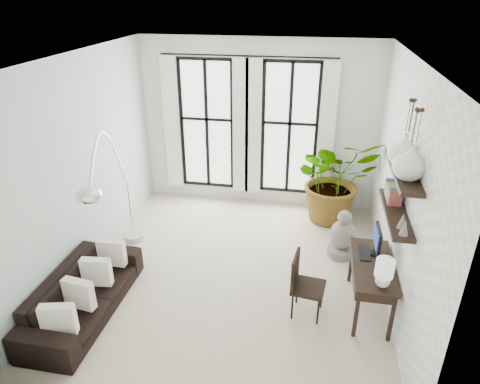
% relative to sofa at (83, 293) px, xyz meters
% --- Properties ---
extents(floor, '(5.00, 5.00, 0.00)m').
position_rel_sofa_xyz_m(floor, '(1.80, 1.23, -0.30)').
color(floor, '#C3B59B').
rests_on(floor, ground).
extents(ceiling, '(5.00, 5.00, 0.00)m').
position_rel_sofa_xyz_m(ceiling, '(1.80, 1.23, 2.90)').
color(ceiling, white).
rests_on(ceiling, wall_back).
extents(wall_left, '(0.00, 5.00, 5.00)m').
position_rel_sofa_xyz_m(wall_left, '(-0.45, 1.23, 1.30)').
color(wall_left, '#ADC1B8').
rests_on(wall_left, floor).
extents(wall_right, '(0.00, 5.00, 5.00)m').
position_rel_sofa_xyz_m(wall_right, '(4.05, 1.23, 1.30)').
color(wall_right, white).
rests_on(wall_right, floor).
extents(wall_back, '(4.50, 0.00, 4.50)m').
position_rel_sofa_xyz_m(wall_back, '(1.80, 3.73, 1.30)').
color(wall_back, white).
rests_on(wall_back, floor).
extents(windows, '(3.26, 0.13, 2.65)m').
position_rel_sofa_xyz_m(windows, '(1.60, 3.66, 1.26)').
color(windows, white).
rests_on(windows, wall_back).
extents(wall_shelves, '(0.25, 1.30, 0.60)m').
position_rel_sofa_xyz_m(wall_shelves, '(3.91, 0.78, 1.42)').
color(wall_shelves, black).
rests_on(wall_shelves, wall_right).
extents(sofa, '(0.83, 2.08, 0.61)m').
position_rel_sofa_xyz_m(sofa, '(0.00, 0.00, 0.00)').
color(sofa, black).
rests_on(sofa, floor).
extents(throw_pillows, '(0.40, 1.52, 0.40)m').
position_rel_sofa_xyz_m(throw_pillows, '(0.10, 0.00, 0.20)').
color(throw_pillows, silver).
rests_on(throw_pillows, sofa).
extents(plant, '(1.84, 1.72, 1.64)m').
position_rel_sofa_xyz_m(plant, '(3.29, 3.21, 0.52)').
color(plant, '#2D7228').
rests_on(plant, floor).
extents(desk, '(0.52, 1.24, 1.12)m').
position_rel_sofa_xyz_m(desk, '(3.75, 0.69, 0.39)').
color(desk, black).
rests_on(desk, floor).
extents(desk_chair, '(0.47, 0.47, 0.89)m').
position_rel_sofa_xyz_m(desk_chair, '(2.86, 0.52, 0.21)').
color(desk_chair, black).
rests_on(desk_chair, floor).
extents(arc_lamp, '(0.72, 2.13, 2.29)m').
position_rel_sofa_xyz_m(arc_lamp, '(0.10, 0.95, 1.48)').
color(arc_lamp, silver).
rests_on(arc_lamp, floor).
extents(buddha, '(0.45, 0.45, 0.81)m').
position_rel_sofa_xyz_m(buddha, '(3.44, 2.00, 0.04)').
color(buddha, gray).
rests_on(buddha, floor).
extents(vase_a, '(0.37, 0.37, 0.38)m').
position_rel_sofa_xyz_m(vase_a, '(3.91, 0.50, 1.96)').
color(vase_a, white).
rests_on(vase_a, shelf_upper).
extents(vase_b, '(0.37, 0.37, 0.38)m').
position_rel_sofa_xyz_m(vase_b, '(3.91, 0.90, 1.96)').
color(vase_b, white).
rests_on(vase_b, shelf_upper).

